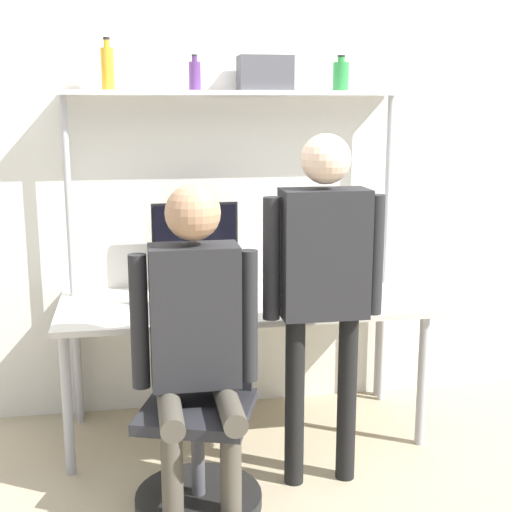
% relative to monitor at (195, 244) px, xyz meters
% --- Properties ---
extents(ground_plane, '(12.00, 12.00, 0.00)m').
position_rel_monitor_xyz_m(ground_plane, '(0.22, -0.65, -1.00)').
color(ground_plane, tan).
extents(wall_back, '(8.00, 0.06, 2.70)m').
position_rel_monitor_xyz_m(wall_back, '(0.22, 0.17, 0.35)').
color(wall_back, silver).
rests_on(wall_back, ground_plane).
extents(desk, '(1.90, 0.77, 0.73)m').
position_rel_monitor_xyz_m(desk, '(0.22, -0.24, -0.33)').
color(desk, beige).
rests_on(desk, ground_plane).
extents(shelf_unit, '(1.80, 0.23, 1.82)m').
position_rel_monitor_xyz_m(shelf_unit, '(0.22, 0.02, 0.53)').
color(shelf_unit, silver).
rests_on(shelf_unit, ground_plane).
extents(monitor, '(0.47, 0.22, 0.49)m').
position_rel_monitor_xyz_m(monitor, '(0.00, 0.00, 0.00)').
color(monitor, black).
rests_on(monitor, desk).
extents(laptop, '(0.32, 0.23, 0.23)m').
position_rel_monitor_xyz_m(laptop, '(-0.06, -0.36, -0.20)').
color(laptop, '#BCBCC1').
rests_on(laptop, desk).
extents(cell_phone, '(0.07, 0.15, 0.01)m').
position_rel_monitor_xyz_m(cell_phone, '(0.21, -0.37, -0.26)').
color(cell_phone, black).
rests_on(cell_phone, desk).
extents(office_chair, '(0.58, 0.58, 0.93)m').
position_rel_monitor_xyz_m(office_chair, '(-0.08, -0.92, -0.71)').
color(office_chair, black).
rests_on(office_chair, ground_plane).
extents(person_seated, '(0.54, 0.48, 1.43)m').
position_rel_monitor_xyz_m(person_seated, '(-0.09, -0.96, -0.15)').
color(person_seated, '#4C473D').
rests_on(person_seated, ground_plane).
extents(person_standing, '(0.55, 0.22, 1.62)m').
position_rel_monitor_xyz_m(person_standing, '(0.50, -0.83, 0.04)').
color(person_standing, black).
rests_on(person_standing, ground_plane).
extents(bottle_purple, '(0.06, 0.06, 0.18)m').
position_rel_monitor_xyz_m(bottle_purple, '(0.01, 0.02, 0.90)').
color(bottle_purple, '#593372').
rests_on(bottle_purple, shelf_unit).
extents(bottle_green, '(0.09, 0.09, 0.19)m').
position_rel_monitor_xyz_m(bottle_green, '(0.81, 0.02, 0.90)').
color(bottle_green, '#2D8C3F').
rests_on(bottle_green, shelf_unit).
extents(bottle_amber, '(0.07, 0.07, 0.26)m').
position_rel_monitor_xyz_m(bottle_amber, '(-0.43, 0.02, 0.93)').
color(bottle_amber, gold).
rests_on(bottle_amber, shelf_unit).
extents(storage_box, '(0.28, 0.17, 0.18)m').
position_rel_monitor_xyz_m(storage_box, '(0.39, 0.02, 0.91)').
color(storage_box, '#4C4C51').
rests_on(storage_box, shelf_unit).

